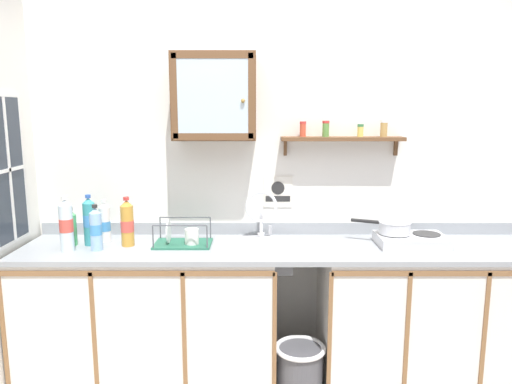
{
  "coord_description": "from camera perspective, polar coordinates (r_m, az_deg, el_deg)",
  "views": [
    {
      "loc": [
        -0.15,
        -2.42,
        1.76
      ],
      "look_at": [
        -0.16,
        0.51,
        1.25
      ],
      "focal_mm": 33.32,
      "sensor_mm": 36.0,
      "label": 1
    }
  ],
  "objects": [
    {
      "name": "lower_cabinet_run",
      "position": [
        3.17,
        -12.29,
        -14.66
      ],
      "size": [
        1.56,
        0.6,
        0.91
      ],
      "color": "black",
      "rests_on": "ground"
    },
    {
      "name": "spice_shelf",
      "position": [
        3.1,
        10.6,
        6.49
      ],
      "size": [
        0.78,
        0.14,
        0.23
      ],
      "color": "brown"
    },
    {
      "name": "bottle_detergent_teal_4",
      "position": [
        3.1,
        -19.15,
        -3.31
      ],
      "size": [
        0.07,
        0.07,
        0.32
      ],
      "color": "teal",
      "rests_on": "countertop"
    },
    {
      "name": "sink",
      "position": [
        2.98,
        0.3,
        -6.6
      ],
      "size": [
        0.52,
        0.41,
        0.47
      ],
      "color": "silver",
      "rests_on": "countertop"
    },
    {
      "name": "saucepan",
      "position": [
        3.07,
        16.44,
        -4.03
      ],
      "size": [
        0.35,
        0.21,
        0.08
      ],
      "color": "silver",
      "rests_on": "hot_plate_stove"
    },
    {
      "name": "trash_bin",
      "position": [
        3.05,
        5.49,
        -20.97
      ],
      "size": [
        0.3,
        0.3,
        0.38
      ],
      "color": "#4C4C51",
      "rests_on": "ground"
    },
    {
      "name": "bottle_soda_green_0",
      "position": [
        3.14,
        -21.07,
        -4.07
      ],
      "size": [
        0.07,
        0.07,
        0.24
      ],
      "color": "#4CB266",
      "rests_on": "countertop"
    },
    {
      "name": "warning_sign",
      "position": [
        3.15,
        2.86,
        0.01
      ],
      "size": [
        0.19,
        0.01,
        0.21
      ],
      "color": "silver"
    },
    {
      "name": "lower_cabinet_run_right",
      "position": [
        3.29,
        20.01,
        -14.17
      ],
      "size": [
        1.34,
        0.6,
        0.91
      ],
      "color": "black",
      "rests_on": "ground"
    },
    {
      "name": "backsplash",
      "position": [
        3.2,
        2.95,
        -4.38
      ],
      "size": [
        3.17,
        0.02,
        0.08
      ],
      "primitive_type": "cube",
      "color": "gray",
      "rests_on": "countertop"
    },
    {
      "name": "bottle_water_blue_1",
      "position": [
        2.98,
        -18.45,
        -4.22
      ],
      "size": [
        0.07,
        0.07,
        0.28
      ],
      "color": "#8CB7E0",
      "rests_on": "countertop"
    },
    {
      "name": "hot_plate_stove",
      "position": [
        3.1,
        18.35,
        -5.5
      ],
      "size": [
        0.42,
        0.28,
        0.07
      ],
      "color": "silver",
      "rests_on": "countertop"
    },
    {
      "name": "window",
      "position": [
        3.03,
        -28.33,
        2.14
      ],
      "size": [
        0.03,
        0.58,
        0.88
      ],
      "color": "#262D38"
    },
    {
      "name": "countertop",
      "position": [
        2.94,
        3.2,
        -6.78
      ],
      "size": [
        3.17,
        0.62,
        0.03
      ],
      "primitive_type": "cube",
      "color": "gray",
      "rests_on": "lower_cabinet_run"
    },
    {
      "name": "wall_cabinet",
      "position": [
        3.0,
        -4.77,
        11.31
      ],
      "size": [
        0.51,
        0.27,
        0.53
      ],
      "color": "brown"
    },
    {
      "name": "back_wall",
      "position": [
        3.17,
        2.98,
        1.74
      ],
      "size": [
        3.81,
        0.07,
        2.61
      ],
      "color": "silver",
      "rests_on": "ground"
    },
    {
      "name": "bottle_opaque_white_2",
      "position": [
        3.15,
        -17.46,
        -3.53
      ],
      "size": [
        0.07,
        0.07,
        0.27
      ],
      "color": "white",
      "rests_on": "countertop"
    },
    {
      "name": "bottle_juice_amber_3",
      "position": [
        3.01,
        -14.98,
        -3.66
      ],
      "size": [
        0.08,
        0.08,
        0.3
      ],
      "color": "gold",
      "rests_on": "countertop"
    },
    {
      "name": "mug",
      "position": [
        2.96,
        -7.48,
        -5.38
      ],
      "size": [
        0.08,
        0.13,
        0.11
      ],
      "color": "white",
      "rests_on": "countertop"
    },
    {
      "name": "dish_rack",
      "position": [
        2.99,
        -8.77,
        -5.81
      ],
      "size": [
        0.35,
        0.24,
        0.16
      ],
      "color": "#26664C",
      "rests_on": "countertop"
    },
    {
      "name": "bottle_water_clear_5",
      "position": [
        3.01,
        -21.6,
        -3.72
      ],
      "size": [
        0.08,
        0.08,
        0.33
      ],
      "color": "silver",
      "rests_on": "countertop"
    }
  ]
}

